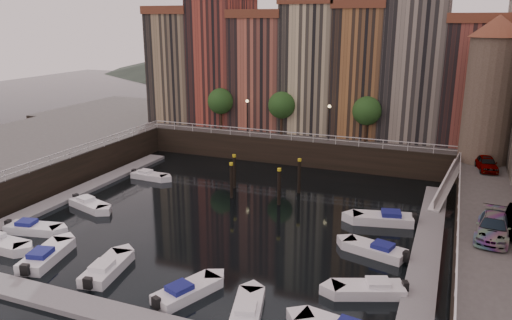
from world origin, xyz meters
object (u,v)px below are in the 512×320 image
at_px(mooring_pilings, 261,179).
at_px(car_c, 493,228).
at_px(boat_left_1, 33,228).
at_px(boat_left_2, 89,204).
at_px(car_a, 486,164).
at_px(corner_tower, 491,88).
at_px(gangway, 448,182).

xyz_separation_m(mooring_pilings, car_c, (19.53, -9.73, 2.06)).
distance_m(mooring_pilings, boat_left_1, 20.22).
height_order(mooring_pilings, boat_left_2, mooring_pilings).
xyz_separation_m(mooring_pilings, car_a, (19.70, 6.09, 2.01)).
bearing_deg(boat_left_1, boat_left_2, 72.44).
xyz_separation_m(boat_left_1, car_a, (33.40, 20.90, 3.30)).
height_order(corner_tower, boat_left_1, corner_tower).
distance_m(corner_tower, gangway, 9.86).
bearing_deg(corner_tower, gangway, -122.80).
bearing_deg(corner_tower, boat_left_1, -143.89).
bearing_deg(corner_tower, car_c, -89.85).
bearing_deg(mooring_pilings, gangway, 16.45).
height_order(gangway, mooring_pilings, gangway).
bearing_deg(gangway, boat_left_1, -146.94).
bearing_deg(car_a, mooring_pilings, -172.22).
xyz_separation_m(boat_left_2, car_c, (32.61, -0.85, 3.36)).
xyz_separation_m(corner_tower, mooring_pilings, (-19.48, -9.39, -8.54)).
bearing_deg(boat_left_2, gangway, 42.11).
distance_m(gangway, car_a, 3.76).
bearing_deg(corner_tower, car_a, -86.21).
relative_size(corner_tower, mooring_pilings, 2.03).
relative_size(boat_left_2, car_a, 1.20).
xyz_separation_m(gangway, mooring_pilings, (-16.58, -4.89, -0.27)).
relative_size(gangway, car_c, 1.71).
relative_size(boat_left_1, car_a, 1.22).
relative_size(boat_left_1, car_c, 0.96).
height_order(boat_left_1, car_a, car_a).
distance_m(gangway, boat_left_2, 32.73).
distance_m(boat_left_1, car_a, 39.53).
height_order(mooring_pilings, car_a, car_a).
relative_size(corner_tower, car_c, 2.83).
height_order(corner_tower, car_a, corner_tower).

